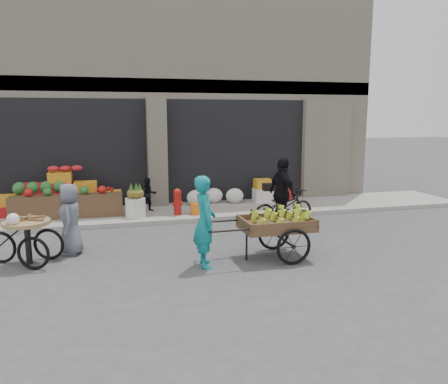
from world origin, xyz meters
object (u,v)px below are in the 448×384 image
object	(u,v)px
orange_bucket	(196,209)
tricycle_cart	(27,235)
cyclist	(282,193)
banana_cart	(274,222)
vendor_woman	(205,221)
fire_hydrant	(177,201)
vendor_grey	(70,219)
seated_person	(149,195)
pineapple_bin	(136,207)
bicycle	(283,207)

from	to	relation	value
orange_bucket	tricycle_cart	distance (m)	4.70
cyclist	banana_cart	bearing A→B (deg)	143.12
vendor_woman	tricycle_cart	size ratio (longest dim) A/B	1.17
fire_hydrant	tricycle_cart	distance (m)	4.33
tricycle_cart	vendor_grey	world-z (taller)	vendor_grey
seated_person	banana_cart	size ratio (longest dim) A/B	0.40
fire_hydrant	seated_person	size ratio (longest dim) A/B	0.76
pineapple_bin	banana_cart	distance (m)	4.45
fire_hydrant	cyclist	bearing A→B (deg)	-34.83
fire_hydrant	banana_cart	world-z (taller)	banana_cart
pineapple_bin	bicycle	size ratio (longest dim) A/B	0.30
pineapple_bin	orange_bucket	size ratio (longest dim) A/B	1.62
orange_bucket	tricycle_cart	bearing A→B (deg)	-143.11
orange_bucket	seated_person	distance (m)	1.42
vendor_woman	vendor_grey	bearing A→B (deg)	61.77
pineapple_bin	seated_person	bearing A→B (deg)	56.31
cyclist	bicycle	bearing A→B (deg)	-37.17
tricycle_cart	bicycle	distance (m)	6.01
seated_person	banana_cart	distance (m)	4.77
tricycle_cart	fire_hydrant	bearing A→B (deg)	62.04
orange_bucket	vendor_woman	bearing A→B (deg)	-98.82
fire_hydrant	tricycle_cart	size ratio (longest dim) A/B	0.49
vendor_woman	bicycle	bearing A→B (deg)	-43.65
banana_cart	tricycle_cart	size ratio (longest dim) A/B	1.62
tricycle_cart	cyclist	size ratio (longest dim) A/B	0.83
orange_bucket	vendor_woman	distance (m)	3.84
fire_hydrant	vendor_grey	world-z (taller)	vendor_grey
banana_cart	cyclist	world-z (taller)	cyclist
pineapple_bin	tricycle_cart	xyz separation A→B (m)	(-2.15, -2.91, 0.20)
seated_person	orange_bucket	bearing A→B (deg)	-40.26
vendor_grey	bicycle	world-z (taller)	vendor_grey
orange_bucket	banana_cart	bearing A→B (deg)	-77.37
tricycle_cart	bicycle	xyz separation A→B (m)	(5.78, 1.64, -0.11)
seated_person	bicycle	xyz separation A→B (m)	(3.23, -1.87, -0.13)
banana_cart	vendor_woman	size ratio (longest dim) A/B	1.39
vendor_grey	cyclist	world-z (taller)	cyclist
fire_hydrant	bicycle	bearing A→B (deg)	-25.76
pineapple_bin	vendor_grey	bearing A→B (deg)	-120.05
pineapple_bin	vendor_woman	size ratio (longest dim) A/B	0.31
pineapple_bin	fire_hydrant	xyz separation A→B (m)	(1.10, -0.05, 0.13)
orange_bucket	banana_cart	distance (m)	3.74
vendor_woman	tricycle_cart	xyz separation A→B (m)	(-3.17, 0.94, -0.28)
vendor_woman	tricycle_cart	world-z (taller)	vendor_woman
fire_hydrant	banana_cart	size ratio (longest dim) A/B	0.30
banana_cart	tricycle_cart	bearing A→B (deg)	169.05
pineapple_bin	bicycle	world-z (taller)	bicycle
orange_bucket	bicycle	world-z (taller)	bicycle
orange_bucket	vendor_grey	world-z (taller)	vendor_grey
orange_bucket	cyclist	distance (m)	2.48
fire_hydrant	orange_bucket	world-z (taller)	fire_hydrant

